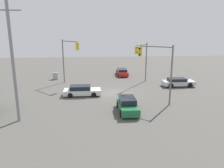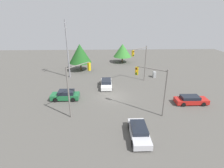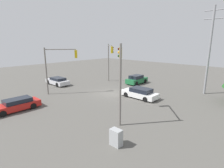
{
  "view_description": "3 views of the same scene",
  "coord_description": "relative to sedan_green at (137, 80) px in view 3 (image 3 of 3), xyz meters",
  "views": [
    {
      "loc": [
        -2.7,
        -27.9,
        8.1
      ],
      "look_at": [
        -0.15,
        -0.53,
        1.29
      ],
      "focal_mm": 35.0,
      "sensor_mm": 36.0,
      "label": 1
    },
    {
      "loc": [
        24.94,
        -0.98,
        12.03
      ],
      "look_at": [
        0.84,
        -0.15,
        2.45
      ],
      "focal_mm": 28.0,
      "sensor_mm": 36.0,
      "label": 2
    },
    {
      "loc": [
        -15.85,
        16.84,
        6.79
      ],
      "look_at": [
        -0.19,
        0.01,
        1.34
      ],
      "focal_mm": 28.0,
      "sensor_mm": 36.0,
      "label": 3
    }
  ],
  "objects": [
    {
      "name": "traffic_signal_aux",
      "position": [
        3.81,
        2.59,
        3.8
      ],
      "size": [
        3.29,
        2.62,
        6.59
      ],
      "rotation": [
        0.0,
        0.0,
        2.48
      ],
      "color": "slate",
      "rests_on": "ground_plane"
    },
    {
      "name": "sedan_red",
      "position": [
        2.0,
        18.38,
        -0.1
      ],
      "size": [
        1.84,
        4.61,
        1.23
      ],
      "color": "red",
      "rests_on": "ground_plane"
    },
    {
      "name": "traffic_signal_cross",
      "position": [
        -6.96,
        12.57,
        3.9
      ],
      "size": [
        2.74,
        3.15,
        6.74
      ],
      "rotation": [
        0.0,
        0.0,
        -0.87
      ],
      "color": "slate",
      "rests_on": "ground_plane"
    },
    {
      "name": "sedan_silver",
      "position": [
        9.1,
        9.57,
        -0.09
      ],
      "size": [
        4.62,
        1.95,
        1.23
      ],
      "rotation": [
        0.0,
        0.0,
        -1.57
      ],
      "color": "silver",
      "rests_on": "ground_plane"
    },
    {
      "name": "traffic_signal_main",
      "position": [
        4.2,
        12.0,
        3.56
      ],
      "size": [
        2.62,
        3.49,
        6.19
      ],
      "rotation": [
        0.0,
        0.0,
        4.08
      ],
      "color": "slate",
      "rests_on": "ground_plane"
    },
    {
      "name": "electrical_cabinet",
      "position": [
        -9.66,
        16.12,
        -0.12
      ],
      "size": [
        0.81,
        0.52,
        1.17
      ],
      "primitive_type": "cube",
      "color": "#9EA0A3",
      "rests_on": "ground_plane"
    },
    {
      "name": "sedan_white",
      "position": [
        -4.86,
        6.22,
        -0.08
      ],
      "size": [
        4.65,
        1.98,
        1.29
      ],
      "rotation": [
        0.0,
        0.0,
        -1.57
      ],
      "color": "silver",
      "rests_on": "ground_plane"
    },
    {
      "name": "sedan_green",
      "position": [
        0.0,
        0.0,
        0.0
      ],
      "size": [
        1.88,
        4.17,
        1.46
      ],
      "rotation": [
        0.0,
        0.0,
        3.14
      ],
      "color": "#1E6638",
      "rests_on": "ground_plane"
    },
    {
      "name": "ground_plane",
      "position": [
        -0.81,
        7.2,
        -0.7
      ],
      "size": [
        80.0,
        80.0,
        0.0
      ],
      "primitive_type": "plane",
      "color": "#54514C"
    },
    {
      "name": "utility_pole_tall",
      "position": [
        -10.28,
        -1.3,
        5.24
      ],
      "size": [
        2.2,
        0.28,
        11.29
      ],
      "color": "gray",
      "rests_on": "ground_plane"
    }
  ]
}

